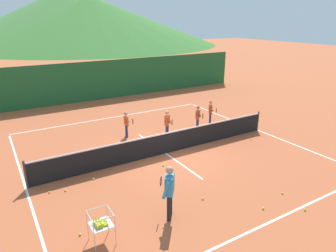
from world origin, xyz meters
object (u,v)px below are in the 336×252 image
Objects in this scene: tennis_ball_3 at (163,166)px; tennis_ball_5 at (263,208)px; student_0 at (126,122)px; tennis_ball_10 at (49,192)px; instructor at (169,187)px; ball_cart at (100,223)px; tennis_ball_4 at (251,139)px; tennis_ball_0 at (282,193)px; tennis_ball_1 at (93,179)px; tennis_ball_2 at (305,210)px; student_2 at (198,115)px; tennis_ball_7 at (80,234)px; tennis_ball_9 at (203,199)px; student_1 at (167,121)px; tennis_net at (166,143)px; student_3 at (211,110)px; tennis_ball_6 at (65,190)px.

tennis_ball_3 is 4.32m from tennis_ball_5.
student_0 reaches higher than tennis_ball_10.
student_0 is at bearing 97.85° from tennis_ball_5.
ball_cart is (-2.11, 0.00, -0.42)m from instructor.
tennis_ball_4 is at bearing -0.47° from tennis_ball_10.
instructor is 24.87× the size of tennis_ball_4.
tennis_ball_0 and tennis_ball_1 have the same top height.
tennis_ball_1 is 1.00× the size of tennis_ball_2.
ball_cart is 5.00m from tennis_ball_5.
tennis_ball_2 is 5.37m from tennis_ball_3.
student_2 reaches higher than tennis_ball_7.
tennis_ball_1 is 1.00× the size of tennis_ball_9.
student_1 is 20.13× the size of tennis_ball_1.
tennis_net reaches higher than tennis_ball_5.
student_0 is 0.95× the size of student_3.
tennis_ball_7 is 2.71m from tennis_ball_10.
instructor is at bearing -132.56° from student_2.
student_1 reaches higher than tennis_ball_7.
tennis_ball_1 is 7.27m from tennis_ball_2.
student_2 is at bearing 17.15° from tennis_ball_10.
student_1 is 20.13× the size of tennis_ball_0.
student_2 is (3.67, -0.99, -0.00)m from student_0.
tennis_net is 3.54m from student_2.
student_0 reaches higher than tennis_ball_4.
student_3 is 8.14m from tennis_ball_1.
tennis_ball_10 is (-4.25, 3.04, 0.00)m from tennis_ball_9.
tennis_ball_0 is 1.00× the size of tennis_ball_2.
tennis_net is 2.85m from student_0.
tennis_net reaches higher than tennis_ball_7.
tennis_ball_2 is 6.77m from tennis_ball_7.
tennis_ball_5 is (4.82, -1.20, -0.56)m from ball_cart.
student_0 is at bearing 102.74° from tennis_net.
tennis_ball_3 is at bearing -125.16° from tennis_net.
tennis_ball_0 is 1.00× the size of tennis_ball_6.
tennis_ball_2 is at bearing -46.46° from tennis_ball_1.
student_2 is at bearing 55.14° from tennis_ball_9.
tennis_ball_6 is (-1.09, -0.27, 0.00)m from tennis_ball_1.
tennis_ball_7 is at bearing 175.07° from tennis_ball_9.
tennis_net is at bearing 169.57° from tennis_ball_4.
tennis_ball_7 is (-0.42, 0.56, -0.56)m from ball_cart.
tennis_ball_9 is at bearing -49.69° from tennis_ball_1.
student_2 is at bearing -15.06° from student_0.
tennis_ball_9 is (-2.34, 2.13, 0.00)m from tennis_ball_2.
student_3 is at bearing 8.05° from student_1.
instructor is at bearing -136.45° from student_3.
tennis_ball_2 is at bearing -101.18° from student_2.
tennis_ball_4 is (5.11, 0.22, 0.00)m from tennis_ball_3.
tennis_ball_7 is (-6.49, 1.46, 0.00)m from tennis_ball_0.
tennis_ball_1 is 1.00× the size of tennis_ball_3.
tennis_net is at bearing -123.13° from student_1.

